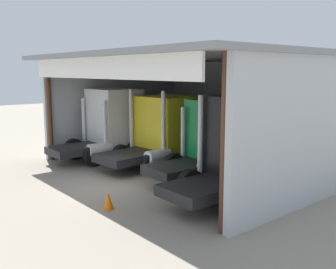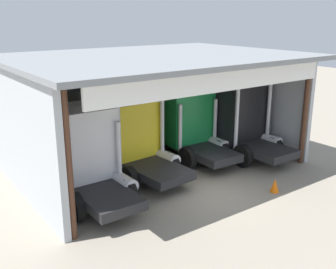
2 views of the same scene
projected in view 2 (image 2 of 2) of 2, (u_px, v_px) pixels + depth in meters
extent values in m
plane|color=gray|center=(212.00, 194.00, 16.14)|extent=(80.00, 80.00, 0.00)
cube|color=#ADB2B7|center=(108.00, 98.00, 22.13)|extent=(12.21, 0.24, 5.02)
cube|color=#ADB2B7|center=(19.00, 135.00, 15.33)|extent=(0.24, 8.67, 5.02)
cube|color=#ADB2B7|center=(243.00, 97.00, 22.22)|extent=(0.24, 8.67, 5.02)
cube|color=gray|center=(156.00, 57.00, 17.69)|extent=(12.81, 9.54, 0.20)
cylinder|color=#4C2D1E|center=(68.00, 165.00, 12.23)|extent=(0.24, 0.24, 5.02)
cylinder|color=#4C2D1E|center=(305.00, 112.00, 18.84)|extent=(0.24, 0.24, 5.02)
cube|color=white|center=(223.00, 79.00, 14.53)|extent=(10.99, 0.12, 0.90)
cube|color=white|center=(79.00, 143.00, 15.39)|extent=(2.40, 2.10, 2.81)
cube|color=black|center=(67.00, 125.00, 16.06)|extent=(2.02, 0.07, 0.84)
cube|color=silver|center=(70.00, 171.00, 16.66)|extent=(2.26, 0.18, 0.44)
cube|color=#232326|center=(103.00, 195.00, 14.41)|extent=(1.81, 3.31, 0.36)
cylinder|color=silver|center=(65.00, 167.00, 13.96)|extent=(0.18, 0.18, 2.59)
cylinder|color=silver|center=(119.00, 155.00, 15.18)|extent=(0.18, 0.18, 2.59)
cylinder|color=silver|center=(124.00, 182.00, 15.22)|extent=(0.57, 1.20, 0.56)
cylinder|color=black|center=(52.00, 186.00, 15.59)|extent=(0.31, 1.05, 1.05)
cylinder|color=black|center=(100.00, 174.00, 16.78)|extent=(0.31, 1.05, 1.05)
cylinder|color=black|center=(76.00, 207.00, 13.87)|extent=(0.31, 1.05, 1.05)
cylinder|color=black|center=(128.00, 192.00, 15.06)|extent=(0.31, 1.05, 1.05)
cube|color=yellow|center=(124.00, 128.00, 18.01)|extent=(2.69, 2.57, 2.55)
cube|color=black|center=(109.00, 113.00, 18.77)|extent=(2.15, 0.21, 0.76)
cube|color=silver|center=(110.00, 150.00, 19.31)|extent=(2.41, 0.33, 0.44)
cube|color=#232326|center=(151.00, 168.00, 16.94)|extent=(2.15, 3.73, 0.36)
cylinder|color=silver|center=(119.00, 139.00, 16.31)|extent=(0.18, 0.18, 3.13)
cylinder|color=silver|center=(162.00, 129.00, 17.71)|extent=(0.18, 0.18, 3.13)
cylinder|color=silver|center=(167.00, 158.00, 17.83)|extent=(0.64, 1.24, 0.56)
cylinder|color=black|center=(98.00, 163.00, 18.11)|extent=(0.37, 1.04, 1.02)
cylinder|color=black|center=(138.00, 152.00, 19.48)|extent=(0.37, 1.04, 1.02)
cylinder|color=black|center=(129.00, 179.00, 16.30)|extent=(0.37, 1.04, 1.02)
cylinder|color=black|center=(171.00, 166.00, 17.68)|extent=(0.37, 1.04, 1.02)
cube|color=#197F3D|center=(181.00, 115.00, 20.13)|extent=(2.42, 2.61, 2.53)
cube|color=black|center=(167.00, 102.00, 21.02)|extent=(1.96, 0.15, 0.76)
cube|color=silver|center=(167.00, 135.00, 21.57)|extent=(2.19, 0.26, 0.44)
cube|color=#232326|center=(204.00, 151.00, 18.97)|extent=(1.89, 3.59, 0.36)
cylinder|color=silver|center=(180.00, 130.00, 18.55)|extent=(0.18, 0.18, 2.47)
cylinder|color=silver|center=(215.00, 124.00, 19.64)|extent=(0.18, 0.18, 2.47)
cylinder|color=silver|center=(217.00, 143.00, 19.73)|extent=(0.62, 1.23, 0.56)
cylinder|color=black|center=(159.00, 145.00, 20.44)|extent=(0.35, 1.10, 1.08)
cylinder|color=black|center=(191.00, 139.00, 21.50)|extent=(0.35, 1.10, 1.08)
cylinder|color=black|center=(187.00, 159.00, 18.50)|extent=(0.35, 1.10, 1.08)
cylinder|color=black|center=(221.00, 151.00, 19.55)|extent=(0.35, 1.10, 1.08)
cube|color=black|center=(233.00, 111.00, 20.45)|extent=(2.48, 2.53, 2.85)
cube|color=black|center=(217.00, 97.00, 21.29)|extent=(2.08, 0.09, 0.85)
cube|color=silver|center=(215.00, 133.00, 21.90)|extent=(2.32, 0.20, 0.44)
cube|color=#232326|center=(259.00, 148.00, 19.40)|extent=(1.89, 3.46, 0.36)
cylinder|color=silver|center=(237.00, 122.00, 18.78)|extent=(0.18, 0.18, 3.14)
cylinder|color=silver|center=(269.00, 115.00, 19.99)|extent=(0.18, 0.18, 3.14)
cylinder|color=silver|center=(270.00, 140.00, 20.21)|extent=(0.58, 1.21, 0.56)
cylinder|color=black|center=(209.00, 143.00, 20.73)|extent=(0.32, 1.08, 1.08)
cylinder|color=black|center=(239.00, 136.00, 21.91)|extent=(0.32, 1.08, 1.08)
cylinder|color=black|center=(243.00, 156.00, 18.86)|extent=(0.32, 1.08, 1.08)
cylinder|color=black|center=(274.00, 148.00, 20.04)|extent=(0.32, 1.08, 1.08)
cylinder|color=#B21E19|center=(57.00, 148.00, 20.25)|extent=(0.58, 0.58, 0.93)
cube|color=red|center=(187.00, 124.00, 24.42)|extent=(0.90, 0.60, 1.00)
cone|color=orange|center=(275.00, 185.00, 16.24)|extent=(0.36, 0.36, 0.56)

